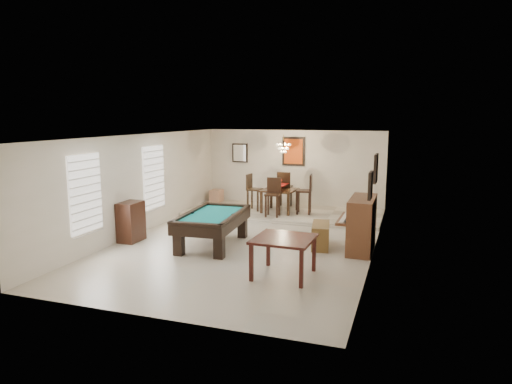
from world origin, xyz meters
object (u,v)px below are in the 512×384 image
Objects in this scene: square_table at (284,257)px; dining_table at (279,199)px; upright_piano at (355,224)px; dining_chair_north at (285,189)px; corner_bench at (216,196)px; pool_table at (213,230)px; dining_chair_west at (255,192)px; dining_chair_east at (304,194)px; apothecary_chest at (131,222)px; piano_bench at (321,235)px; chandelier at (284,145)px; dining_chair_south at (273,197)px; flower_vase at (280,182)px.

square_table is 5.43m from dining_table.
upright_piano is 1.26× the size of dining_chair_north.
upright_piano is 3.20× the size of corner_bench.
dining_chair_west is at bearing 89.10° from pool_table.
corner_bench is (-4.09, 6.09, -0.06)m from square_table.
pool_table is 1.54× the size of upright_piano.
apothecary_chest is at bearing -47.90° from dining_chair_east.
apothecary_chest is (-5.33, -1.04, -0.12)m from upright_piano.
pool_table is 3.96m from dining_chair_east.
dining_chair_east reaches higher than dining_chair_west.
square_table is at bearing -116.07° from upright_piano.
piano_bench is 4.65m from apothecary_chest.
dining_chair_east reaches higher than corner_bench.
chandelier is at bearing -81.04° from dining_chair_west.
dining_chair_south is at bearing 51.11° from apothecary_chest.
dining_chair_south is at bearing 88.96° from dining_chair_north.
chandelier is at bearing 130.32° from upright_piano.
dining_chair_north is (0.56, 4.48, 0.33)m from pool_table.
dining_chair_south is 2.46× the size of corner_bench.
flower_vase is 0.88m from dining_chair_west.
dining_chair_west is at bearing -178.15° from flower_vase.
square_table is 2.50m from upright_piano.
flower_vase is at bearing 121.88° from piano_bench.
dining_table is 4.63× the size of flower_vase.
dining_table is 0.82m from dining_chair_west.
dining_chair_north is 0.97× the size of dining_chair_east.
upright_piano is at bearing 8.97° from pool_table.
dining_table is 0.80m from dining_chair_east.
dining_table is (2.66, 4.01, 0.04)m from apothecary_chest.
chandelier is (-0.68, 0.08, 1.48)m from dining_chair_east.
chandelier reaches higher than dining_chair_south.
upright_piano reaches higher than dining_table.
flower_vase is at bearing 90.40° from dining_chair_north.
dining_table is at bearing 0.00° from flower_vase.
square_table is at bearing -151.90° from dining_chair_west.
dining_chair_south is at bearing -97.60° from chandelier.
upright_piano is at bearing -49.68° from chandelier.
dining_chair_east is (0.78, -0.02, -0.33)m from flower_vase.
flower_vase is at bearing -84.63° from dining_chair_west.
dining_chair_west is 1.99m from corner_bench.
piano_bench is 1.68× the size of chandelier.
chandelier is at bearing -103.57° from dining_chair_east.
apothecary_chest is 4.91m from corner_bench.
flower_vase is at bearing 180.00° from dining_table.
dining_chair_north reaches higher than apothecary_chest.
dining_chair_south is 0.95× the size of dining_chair_east.
corner_bench is at bearing 108.58° from pool_table.
piano_bench is at bearing -55.24° from dining_chair_south.
corner_bench is at bearing -112.54° from dining_chair_east.
apothecary_chest is 0.82× the size of dining_chair_east.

